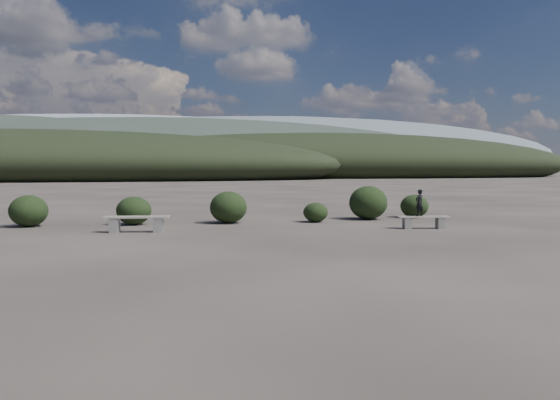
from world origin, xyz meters
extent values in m
plane|color=#302925|center=(0.00, 0.00, 0.00)|extent=(1200.00, 1200.00, 0.00)
cube|color=slate|center=(-5.20, 6.21, 0.22)|extent=(0.33, 0.42, 0.45)
cube|color=slate|center=(-3.88, 6.03, 0.22)|extent=(0.33, 0.42, 0.45)
cube|color=gray|center=(-4.54, 6.12, 0.47)|extent=(2.04, 0.68, 0.06)
cube|color=slate|center=(4.07, 5.29, 0.18)|extent=(0.28, 0.35, 0.37)
cube|color=slate|center=(5.16, 5.12, 0.18)|extent=(0.28, 0.35, 0.37)
cube|color=gray|center=(4.62, 5.21, 0.39)|extent=(1.69, 0.60, 0.05)
imported|color=black|center=(4.46, 5.23, 0.85)|extent=(0.38, 0.32, 0.88)
ellipsoid|color=black|center=(-4.74, 8.50, 0.50)|extent=(1.21, 1.21, 0.99)
ellipsoid|color=black|center=(-1.43, 8.38, 0.57)|extent=(1.34, 1.34, 1.15)
ellipsoid|color=black|center=(1.75, 8.07, 0.36)|extent=(0.90, 0.90, 0.72)
ellipsoid|color=black|center=(4.05, 8.73, 0.65)|extent=(1.48, 1.48, 1.30)
ellipsoid|color=black|center=(6.14, 9.05, 0.46)|extent=(1.11, 1.11, 0.93)
ellipsoid|color=black|center=(-8.20, 8.59, 0.53)|extent=(1.26, 1.26, 1.07)
ellipsoid|color=black|center=(-25.00, 90.00, 2.70)|extent=(110.00, 40.00, 12.00)
ellipsoid|color=black|center=(35.00, 110.00, 3.15)|extent=(120.00, 44.00, 14.00)
ellipsoid|color=#2B352C|center=(0.00, 160.00, 5.40)|extent=(190.00, 64.00, 24.00)
ellipsoid|color=slate|center=(70.00, 300.00, 9.90)|extent=(340.00, 110.00, 44.00)
ellipsoid|color=gray|center=(-30.00, 400.00, 12.60)|extent=(460.00, 140.00, 56.00)
camera|label=1|loc=(-3.69, -11.21, 1.96)|focal=35.00mm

